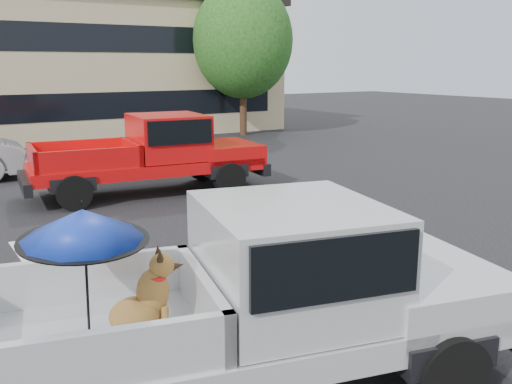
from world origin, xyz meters
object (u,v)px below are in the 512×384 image
Objects in this scene: tree_right at (243,40)px; red_pickup at (162,150)px; tree_back at (116,40)px; silver_pickup at (269,288)px.

red_pickup is at bearing -131.17° from tree_right.
silver_pickup is (-7.71, -26.01, -3.36)m from tree_back.
red_pickup is (2.75, 8.91, 0.01)m from silver_pickup.
tree_right is 21.19m from silver_pickup.
tree_back reaches higher than silver_pickup.
tree_back reaches higher than tree_right.
tree_right is 12.48m from red_pickup.
tree_back is at bearing 86.96° from silver_pickup.
silver_pickup reaches higher than red_pickup.
silver_pickup is (-10.71, -18.01, -3.16)m from tree_right.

